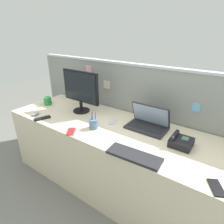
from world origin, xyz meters
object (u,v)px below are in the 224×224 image
cell_phone_red_case (71,131)px  cell_phone_silver_slab (113,122)px  desk_phone (181,142)px  computer_mouse_right_hand (36,114)px  keyboard_main (134,156)px  cell_phone_black_slab (216,188)px  pen_cup (94,124)px  tv_remote (42,118)px  desktop_monitor (80,89)px  coffee_mug (48,101)px  laptop (148,122)px

cell_phone_red_case → cell_phone_silver_slab: same height
desk_phone → computer_mouse_right_hand: size_ratio=1.73×
keyboard_main → cell_phone_black_slab: (0.56, 0.02, -0.01)m
cell_phone_red_case → pen_cup: bearing=18.9°
desk_phone → tv_remote: (-1.35, -0.34, -0.03)m
cell_phone_red_case → tv_remote: size_ratio=0.80×
desk_phone → cell_phone_red_case: size_ratio=1.28×
desktop_monitor → coffee_mug: bearing=-169.3°
computer_mouse_right_hand → laptop: bearing=7.8°
laptop → pen_cup: laptop is taller
computer_mouse_right_hand → keyboard_main: bearing=-15.1°
desktop_monitor → computer_mouse_right_hand: bearing=-132.3°
desktop_monitor → laptop: 0.83m
cell_phone_silver_slab → tv_remote: tv_remote is taller
desktop_monitor → computer_mouse_right_hand: 0.57m
computer_mouse_right_hand → tv_remote: bearing=-23.0°
laptop → computer_mouse_right_hand: laptop is taller
desk_phone → coffee_mug: desk_phone is taller
desktop_monitor → computer_mouse_right_hand: desktop_monitor is taller
desk_phone → keyboard_main: size_ratio=0.42×
cell_phone_silver_slab → pen_cup: bearing=-132.8°
cell_phone_black_slab → coffee_mug: 2.00m
laptop → cell_phone_red_case: bearing=-138.2°
desk_phone → cell_phone_silver_slab: size_ratio=1.39×
cell_phone_red_case → desktop_monitor: bearing=86.1°
computer_mouse_right_hand → cell_phone_black_slab: computer_mouse_right_hand is taller
desktop_monitor → cell_phone_silver_slab: (0.47, -0.03, -0.26)m
keyboard_main → cell_phone_red_case: 0.67m
cell_phone_black_slab → pen_cup: bearing=143.6°
desk_phone → keyboard_main: bearing=-123.8°
desk_phone → cell_phone_silver_slab: (-0.69, 0.03, -0.03)m
desktop_monitor → cell_phone_black_slab: 1.55m
cell_phone_black_slab → computer_mouse_right_hand: bearing=151.0°
desk_phone → cell_phone_black_slab: bearing=-46.2°
laptop → desk_phone: size_ratio=2.19×
laptop → tv_remote: (-1.00, -0.47, -0.05)m
keyboard_main → laptop: bearing=100.4°
computer_mouse_right_hand → coffee_mug: bearing=103.8°
tv_remote → cell_phone_red_case: bearing=18.8°
tv_remote → computer_mouse_right_hand: bearing=-168.6°
desktop_monitor → pen_cup: 0.50m
keyboard_main → tv_remote: bearing=176.3°
desk_phone → coffee_mug: 1.65m
computer_mouse_right_hand → cell_phone_silver_slab: computer_mouse_right_hand is taller
cell_phone_black_slab → laptop: bearing=117.0°
cell_phone_red_case → cell_phone_silver_slab: (0.21, 0.39, 0.00)m
desk_phone → desktop_monitor: bearing=177.0°
desktop_monitor → coffee_mug: (-0.49, -0.09, -0.22)m
keyboard_main → pen_cup: size_ratio=2.31×
computer_mouse_right_hand → coffee_mug: (-0.15, 0.29, 0.03)m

